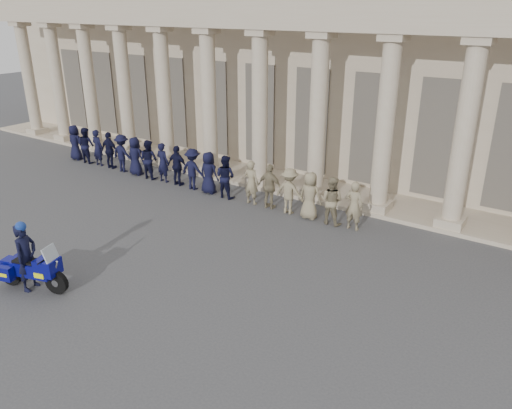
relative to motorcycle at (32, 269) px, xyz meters
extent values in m
plane|color=#414143|center=(1.79, 2.21, -0.59)|extent=(90.00, 90.00, 0.00)
cube|color=tan|center=(1.79, 17.21, 3.91)|extent=(40.00, 10.00, 9.00)
cube|color=tan|center=(1.79, 11.01, -0.52)|extent=(40.00, 2.60, 0.15)
cube|color=tan|center=(1.79, 10.21, 6.20)|extent=(35.80, 1.00, 1.00)
cube|color=tan|center=(-15.11, 10.21, -0.29)|extent=(0.90, 0.90, 0.30)
cylinder|color=tan|center=(-15.11, 10.21, 2.66)|extent=(0.64, 0.64, 5.60)
cube|color=tan|center=(-15.11, 10.21, 5.58)|extent=(0.85, 0.85, 0.24)
cube|color=tan|center=(-12.51, 10.21, -0.29)|extent=(0.90, 0.90, 0.30)
cylinder|color=tan|center=(-12.51, 10.21, 2.66)|extent=(0.64, 0.64, 5.60)
cube|color=tan|center=(-12.51, 10.21, 5.58)|extent=(0.85, 0.85, 0.24)
cube|color=tan|center=(-9.91, 10.21, -0.29)|extent=(0.90, 0.90, 0.30)
cylinder|color=tan|center=(-9.91, 10.21, 2.66)|extent=(0.64, 0.64, 5.60)
cube|color=tan|center=(-9.91, 10.21, 5.58)|extent=(0.85, 0.85, 0.24)
cube|color=tan|center=(-7.31, 10.21, -0.29)|extent=(0.90, 0.90, 0.30)
cylinder|color=tan|center=(-7.31, 10.21, 2.66)|extent=(0.64, 0.64, 5.60)
cube|color=tan|center=(-7.31, 10.21, 5.58)|extent=(0.85, 0.85, 0.24)
cube|color=tan|center=(-4.71, 10.21, -0.29)|extent=(0.90, 0.90, 0.30)
cylinder|color=tan|center=(-4.71, 10.21, 2.66)|extent=(0.64, 0.64, 5.60)
cube|color=tan|center=(-4.71, 10.21, 5.58)|extent=(0.85, 0.85, 0.24)
cube|color=tan|center=(-2.11, 10.21, -0.29)|extent=(0.90, 0.90, 0.30)
cylinder|color=tan|center=(-2.11, 10.21, 2.66)|extent=(0.64, 0.64, 5.60)
cube|color=tan|center=(-2.11, 10.21, 5.58)|extent=(0.85, 0.85, 0.24)
cube|color=tan|center=(0.49, 10.21, -0.29)|extent=(0.90, 0.90, 0.30)
cylinder|color=tan|center=(0.49, 10.21, 2.66)|extent=(0.64, 0.64, 5.60)
cube|color=tan|center=(0.49, 10.21, 5.58)|extent=(0.85, 0.85, 0.24)
cube|color=tan|center=(3.09, 10.21, -0.29)|extent=(0.90, 0.90, 0.30)
cylinder|color=tan|center=(3.09, 10.21, 2.66)|extent=(0.64, 0.64, 5.60)
cube|color=tan|center=(3.09, 10.21, 5.58)|extent=(0.85, 0.85, 0.24)
cube|color=tan|center=(5.69, 10.21, -0.29)|extent=(0.90, 0.90, 0.30)
cylinder|color=tan|center=(5.69, 10.21, 2.66)|extent=(0.64, 0.64, 5.60)
cube|color=tan|center=(5.69, 10.21, 5.58)|extent=(0.85, 0.85, 0.24)
cube|color=tan|center=(8.29, 10.21, -0.29)|extent=(0.90, 0.90, 0.30)
cylinder|color=tan|center=(8.29, 10.21, 2.66)|extent=(0.64, 0.64, 5.60)
cube|color=tan|center=(8.29, 10.21, 5.58)|extent=(0.85, 0.85, 0.24)
cube|color=black|center=(-13.81, 12.23, 1.96)|extent=(1.30, 0.12, 4.20)
cube|color=black|center=(-11.21, 12.23, 1.96)|extent=(1.30, 0.12, 4.20)
cube|color=black|center=(-8.61, 12.23, 1.96)|extent=(1.30, 0.12, 4.20)
cube|color=black|center=(-6.01, 12.23, 1.96)|extent=(1.30, 0.12, 4.20)
cube|color=black|center=(-3.41, 12.23, 1.96)|extent=(1.30, 0.12, 4.20)
cube|color=black|center=(-0.81, 12.23, 1.96)|extent=(1.30, 0.12, 4.20)
cube|color=black|center=(1.79, 12.23, 1.96)|extent=(1.30, 0.12, 4.20)
cube|color=black|center=(4.39, 12.23, 1.96)|extent=(1.30, 0.12, 4.20)
cube|color=black|center=(6.99, 12.23, 1.96)|extent=(1.30, 0.12, 4.20)
imported|color=black|center=(-9.16, 8.39, 0.27)|extent=(0.84, 0.55, 1.72)
imported|color=black|center=(-8.32, 8.39, 0.27)|extent=(0.84, 0.65, 1.72)
imported|color=black|center=(-7.48, 8.39, 0.27)|extent=(0.63, 0.41, 1.72)
imported|color=black|center=(-6.64, 8.39, 0.27)|extent=(1.01, 0.42, 1.72)
imported|color=black|center=(-5.80, 8.39, 0.27)|extent=(1.11, 0.64, 1.72)
imported|color=black|center=(-4.96, 8.39, 0.27)|extent=(0.84, 0.55, 1.72)
imported|color=black|center=(-4.12, 8.39, 0.27)|extent=(0.84, 0.65, 1.72)
imported|color=black|center=(-3.28, 8.39, 0.27)|extent=(0.63, 0.41, 1.72)
imported|color=black|center=(-2.44, 8.39, 0.27)|extent=(1.01, 0.42, 1.72)
imported|color=black|center=(-1.60, 8.39, 0.27)|extent=(1.11, 0.64, 1.72)
imported|color=black|center=(-0.76, 8.39, 0.27)|extent=(0.84, 0.55, 1.72)
imported|color=black|center=(0.08, 8.39, 0.27)|extent=(0.84, 0.65, 1.72)
imported|color=gray|center=(1.33, 8.39, 0.27)|extent=(0.63, 0.41, 1.72)
imported|color=gray|center=(2.17, 8.39, 0.27)|extent=(1.01, 0.42, 1.72)
imported|color=gray|center=(3.01, 8.39, 0.27)|extent=(1.11, 0.64, 1.72)
imported|color=gray|center=(3.85, 8.39, 0.27)|extent=(0.84, 0.55, 1.72)
imported|color=gray|center=(4.69, 8.39, 0.27)|extent=(0.84, 0.65, 1.72)
imported|color=gray|center=(5.53, 8.39, 0.27)|extent=(0.63, 0.41, 1.72)
cylinder|color=black|center=(0.70, 0.20, -0.27)|extent=(0.67, 0.32, 0.65)
cylinder|color=black|center=(-0.73, -0.22, -0.27)|extent=(0.67, 0.32, 0.65)
cube|color=#0A0C74|center=(0.03, 0.01, 0.02)|extent=(1.21, 0.72, 0.38)
cube|color=#0A0C74|center=(0.51, 0.15, 0.18)|extent=(0.67, 0.65, 0.45)
cube|color=silver|center=(0.51, 0.15, -0.05)|extent=(0.29, 0.35, 0.12)
cube|color=#B2BFCC|center=(0.67, 0.19, 0.52)|extent=(0.33, 0.50, 0.53)
cube|color=black|center=(-0.16, -0.05, 0.22)|extent=(0.71, 0.50, 0.10)
cube|color=#0A0C74|center=(-0.68, -0.20, 0.10)|extent=(0.43, 0.42, 0.22)
cube|color=#0A0C74|center=(-0.50, -0.48, -0.05)|extent=(0.49, 0.33, 0.40)
cube|color=#FCFE0D|center=(-0.50, -0.48, -0.05)|extent=(0.35, 0.31, 0.10)
cube|color=#0A0C74|center=(-0.68, 0.13, -0.05)|extent=(0.49, 0.33, 0.40)
cube|color=#FCFE0D|center=(-0.68, 0.13, -0.05)|extent=(0.35, 0.31, 0.10)
cylinder|color=silver|center=(-0.51, 0.09, -0.30)|extent=(0.60, 0.26, 0.10)
cylinder|color=black|center=(0.51, 0.15, 0.42)|extent=(0.23, 0.68, 0.04)
imported|color=black|center=(-0.11, -0.04, 0.35)|extent=(0.63, 0.79, 1.88)
sphere|color=navy|center=(-0.11, -0.04, 1.24)|extent=(0.28, 0.28, 0.28)
camera|label=1|loc=(11.49, -6.34, 6.58)|focal=35.00mm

